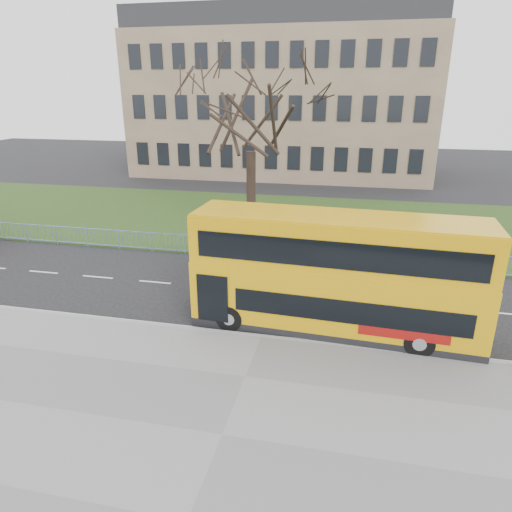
{
  "coord_description": "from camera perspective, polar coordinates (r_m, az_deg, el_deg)",
  "views": [
    {
      "loc": [
        2.9,
        -15.95,
        8.63
      ],
      "look_at": [
        -0.76,
        1.0,
        2.27
      ],
      "focal_mm": 32.0,
      "sensor_mm": 36.0,
      "label": 1
    }
  ],
  "objects": [
    {
      "name": "bare_tree",
      "position": [
        26.72,
        -0.65,
        15.04
      ],
      "size": [
        8.64,
        8.64,
        12.35
      ],
      "primitive_type": null,
      "color": "black",
      "rests_on": "grass_verge"
    },
    {
      "name": "ground",
      "position": [
        18.36,
        1.67,
        -7.89
      ],
      "size": [
        120.0,
        120.0,
        0.0
      ],
      "primitive_type": "plane",
      "color": "black",
      "rests_on": "ground"
    },
    {
      "name": "grass_verge",
      "position": [
        31.58,
        6.47,
        4.23
      ],
      "size": [
        80.0,
        15.4,
        0.08
      ],
      "primitive_type": "cube",
      "color": "#243D16",
      "rests_on": "ground"
    },
    {
      "name": "guard_railing",
      "position": [
        24.13,
        4.57,
        0.52
      ],
      "size": [
        40.0,
        0.12,
        1.1
      ],
      "primitive_type": null,
      "color": "#718FC9",
      "rests_on": "ground"
    },
    {
      "name": "civic_building",
      "position": [
        51.58,
        3.54,
        18.3
      ],
      "size": [
        30.0,
        15.0,
        14.0
      ],
      "primitive_type": "cube",
      "color": "#7A634D",
      "rests_on": "ground"
    },
    {
      "name": "pavement",
      "position": [
        12.9,
        -4.26,
        -21.55
      ],
      "size": [
        80.0,
        10.5,
        0.12
      ],
      "primitive_type": "cube",
      "color": "slate",
      "rests_on": "ground"
    },
    {
      "name": "yellow_bus",
      "position": [
        16.89,
        9.93,
        -1.96
      ],
      "size": [
        10.62,
        3.07,
        4.4
      ],
      "rotation": [
        0.0,
        0.0,
        -0.05
      ],
      "color": "#DFA109",
      "rests_on": "ground"
    },
    {
      "name": "kerb",
      "position": [
        17.0,
        0.7,
        -10.09
      ],
      "size": [
        80.0,
        0.2,
        0.14
      ],
      "primitive_type": "cube",
      "color": "gray",
      "rests_on": "ground"
    }
  ]
}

